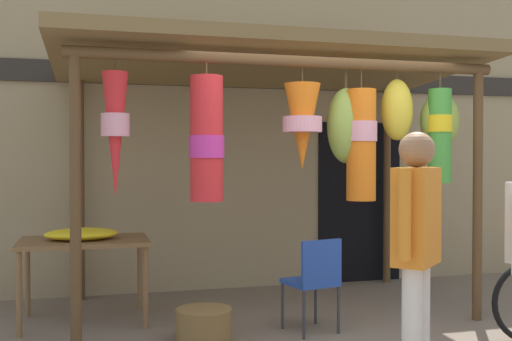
{
  "coord_description": "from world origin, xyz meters",
  "views": [
    {
      "loc": [
        -1.99,
        -4.79,
        1.54
      ],
      "look_at": [
        -0.34,
        1.37,
        1.42
      ],
      "focal_mm": 42.66,
      "sensor_mm": 36.0,
      "label": 1
    }
  ],
  "objects_px": {
    "flower_heap_on_table": "(83,234)",
    "folding_chair": "(315,277)",
    "wicker_basket_by_table": "(204,326)",
    "display_table": "(84,248)",
    "customer_foreground": "(416,238)"
  },
  "relations": [
    {
      "from": "flower_heap_on_table",
      "to": "folding_chair",
      "type": "distance_m",
      "value": 2.19
    },
    {
      "from": "flower_heap_on_table",
      "to": "wicker_basket_by_table",
      "type": "bearing_deg",
      "value": -42.0
    },
    {
      "from": "folding_chair",
      "to": "wicker_basket_by_table",
      "type": "xyz_separation_m",
      "value": [
        -1.0,
        -0.03,
        -0.36
      ]
    },
    {
      "from": "folding_chair",
      "to": "wicker_basket_by_table",
      "type": "distance_m",
      "value": 1.06
    },
    {
      "from": "display_table",
      "to": "wicker_basket_by_table",
      "type": "xyz_separation_m",
      "value": [
        0.97,
        -0.93,
        -0.56
      ]
    },
    {
      "from": "folding_chair",
      "to": "wicker_basket_by_table",
      "type": "relative_size",
      "value": 1.79
    },
    {
      "from": "display_table",
      "to": "folding_chair",
      "type": "bearing_deg",
      "value": -24.6
    },
    {
      "from": "folding_chair",
      "to": "customer_foreground",
      "type": "distance_m",
      "value": 1.56
    },
    {
      "from": "flower_heap_on_table",
      "to": "wicker_basket_by_table",
      "type": "xyz_separation_m",
      "value": [
        0.99,
        -0.89,
        -0.7
      ]
    },
    {
      "from": "flower_heap_on_table",
      "to": "folding_chair",
      "type": "relative_size",
      "value": 0.8
    },
    {
      "from": "folding_chair",
      "to": "wicker_basket_by_table",
      "type": "height_order",
      "value": "folding_chair"
    },
    {
      "from": "customer_foreground",
      "to": "flower_heap_on_table",
      "type": "bearing_deg",
      "value": 132.61
    },
    {
      "from": "wicker_basket_by_table",
      "to": "customer_foreground",
      "type": "distance_m",
      "value": 2.04
    },
    {
      "from": "wicker_basket_by_table",
      "to": "customer_foreground",
      "type": "height_order",
      "value": "customer_foreground"
    },
    {
      "from": "flower_heap_on_table",
      "to": "customer_foreground",
      "type": "xyz_separation_m",
      "value": [
        2.14,
        -2.33,
        0.18
      ]
    }
  ]
}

